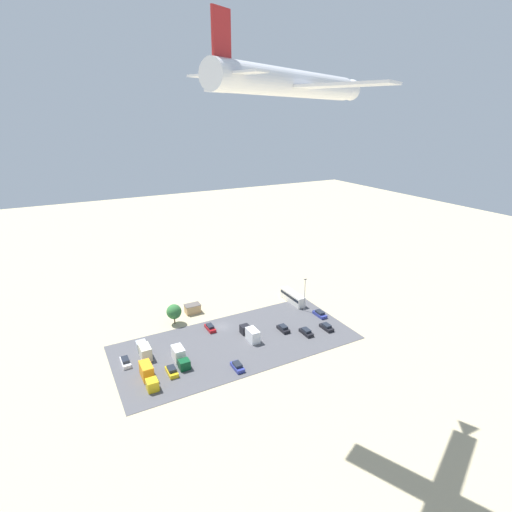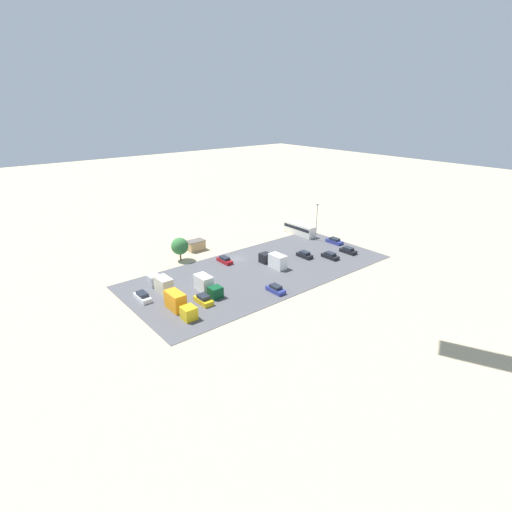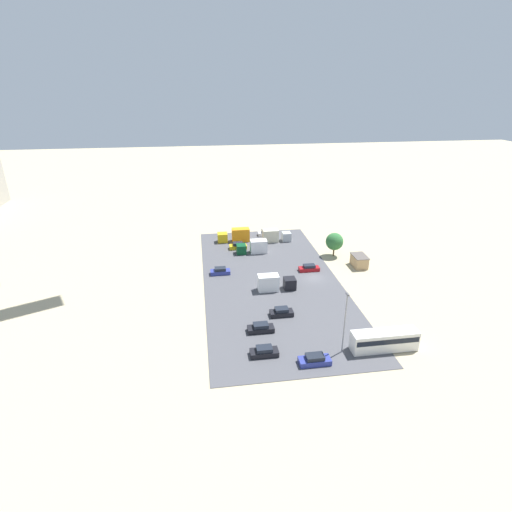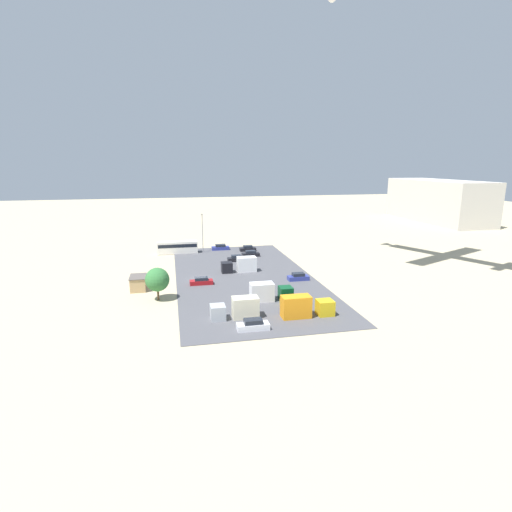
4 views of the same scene
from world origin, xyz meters
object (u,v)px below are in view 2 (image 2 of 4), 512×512
Objects in this scene: bus at (299,229)px; parked_truck_2 at (207,285)px; parked_car_1 at (225,260)px; parked_car_4 at (334,241)px; parked_car_3 at (330,256)px; parked_car_6 at (305,255)px; parked_truck_1 at (179,304)px; parked_car_2 at (276,289)px; parked_truck_3 at (161,284)px; parked_car_5 at (142,297)px; parked_car_0 at (348,251)px; parked_truck_0 at (274,260)px; shed_building at (196,245)px; parked_car_7 at (203,300)px.

parked_truck_2 reaches higher than bus.
parked_car_4 is (-31.03, 7.68, 0.02)m from parked_car_1.
parked_car_3 is 1.06× the size of parked_car_6.
parked_truck_1 is (41.90, 0.02, 0.94)m from parked_car_3.
parked_truck_1 is (19.05, -5.25, 0.94)m from parked_car_2.
parked_truck_3 is at bearing 12.35° from parked_car_1.
parked_truck_3 reaches higher than parked_car_6.
parked_car_4 is 1.02× the size of parked_car_5.
parked_car_3 is 0.60× the size of parked_truck_2.
bus is 2.41× the size of parked_car_0.
parked_car_1 is at bearing 12.35° from parked_truck_3.
parked_car_5 is (45.10, -8.74, 0.04)m from parked_car_3.
parked_car_0 is 1.02× the size of parked_car_2.
parked_truck_0 is (23.51, 1.58, 0.87)m from parked_car_4.
parked_truck_3 is at bearing -9.03° from parked_car_6.
parked_car_4 is (-1.84, 11.57, -1.08)m from bus.
parked_car_6 is at bearing 155.44° from parked_car_0.
parked_car_6 is at bearing -6.02° from parked_car_5.
parked_truck_0 is 0.92× the size of parked_truck_1.
shed_building is 11.87m from parked_car_1.
parked_car_4 reaches higher than parked_car_0.
bus is 18.20m from parked_car_6.
parked_car_2 is at bearing 164.61° from parked_truck_1.
parked_truck_1 reaches higher than parked_car_5.
parked_car_3 is 0.94× the size of parked_car_4.
parked_car_1 is at bearing 86.43° from parked_car_2.
shed_building is 0.44× the size of bus.
parked_car_7 reaches higher than parked_car_6.
parked_car_5 is 12.68m from parked_truck_2.
parked_car_6 is 0.55× the size of parked_truck_0.
parked_car_1 is (28.01, -14.73, -0.02)m from parked_car_0.
parked_car_7 is (36.66, -0.06, 0.07)m from parked_car_3.
parked_truck_0 is at bearing 111.36° from shed_building.
parked_truck_3 is (17.47, -15.42, 0.86)m from parked_car_2.
parked_truck_3 is (46.70, -10.64, 0.87)m from parked_car_0.
bus reaches higher than parked_car_6.
bus reaches higher than parked_car_1.
parked_truck_3 is (40.32, -10.16, 0.87)m from parked_car_3.
parked_car_1 is 25.90m from parked_car_3.
shed_building reaches higher than parked_car_2.
parked_truck_3 is (49.72, -3.59, 0.86)m from parked_car_4.
parked_car_6 is 0.57× the size of parked_truck_2.
parked_car_7 is at bearing 22.23° from bus.
parked_car_4 is at bearing -171.26° from parked_car_6.
parked_car_6 is (11.95, 13.69, -1.08)m from bus.
parked_truck_2 is (11.19, 22.50, 0.21)m from shed_building.
parked_car_5 is at bearing 147.81° from parked_car_2.
parked_truck_2 is (41.10, 14.55, -0.25)m from bus.
parked_car_6 is at bearing 7.75° from parked_car_7.
parked_car_1 is 0.95× the size of parked_car_4.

